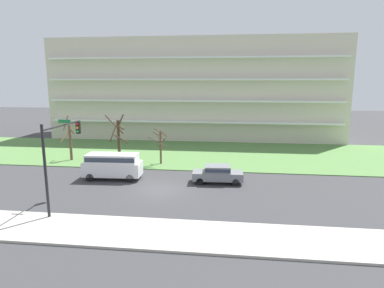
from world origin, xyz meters
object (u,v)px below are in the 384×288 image
object	(u,v)px
tree_left	(118,137)
tree_center	(160,144)
sedan_gray_center_left	(218,173)
van_white_near_left	(113,164)
traffic_signal_mast	(59,149)
tree_far_left	(70,141)

from	to	relation	value
tree_left	tree_center	bearing A→B (deg)	-8.31
tree_left	sedan_gray_center_left	distance (m)	13.14
van_white_near_left	sedan_gray_center_left	bearing A→B (deg)	177.33
tree_center	traffic_signal_mast	xyz separation A→B (m)	(-4.19, -13.09, 2.04)
sedan_gray_center_left	traffic_signal_mast	world-z (taller)	traffic_signal_mast
van_white_near_left	sedan_gray_center_left	size ratio (longest dim) A/B	1.18
traffic_signal_mast	van_white_near_left	bearing A→B (deg)	82.31
tree_far_left	tree_left	size ratio (longest dim) A/B	0.96
tree_center	tree_left	bearing A→B (deg)	171.69
van_white_near_left	tree_center	bearing A→B (deg)	-121.74
tree_far_left	tree_left	distance (m)	5.65
sedan_gray_center_left	traffic_signal_mast	size ratio (longest dim) A/B	0.72
van_white_near_left	sedan_gray_center_left	xyz separation A→B (m)	(9.60, 0.00, -0.52)
van_white_near_left	traffic_signal_mast	size ratio (longest dim) A/B	0.85
traffic_signal_mast	tree_left	bearing A→B (deg)	92.86
sedan_gray_center_left	traffic_signal_mast	distance (m)	13.32
tree_far_left	traffic_signal_mast	distance (m)	15.21
tree_left	sedan_gray_center_left	world-z (taller)	tree_left
tree_center	sedan_gray_center_left	size ratio (longest dim) A/B	0.91
tree_far_left	tree_center	distance (m)	10.52
sedan_gray_center_left	traffic_signal_mast	bearing A→B (deg)	31.99
tree_far_left	sedan_gray_center_left	world-z (taller)	tree_far_left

